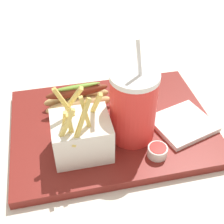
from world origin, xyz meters
name	(u,v)px	position (x,y,z in m)	size (l,w,h in m)	color
ground_plane	(112,132)	(0.00, 0.00, -0.01)	(2.40, 2.40, 0.02)	silver
food_tray	(112,126)	(0.00, 0.00, 0.01)	(0.43, 0.32, 0.02)	maroon
soda_cup	(133,106)	(0.03, -0.04, 0.10)	(0.09, 0.09, 0.22)	red
fries_basket	(82,135)	(-0.07, -0.07, 0.06)	(0.11, 0.10, 0.15)	white
hot_dog_1	(78,99)	(-0.06, 0.07, 0.04)	(0.16, 0.07, 0.06)	tan
ketchup_cup_1	(158,151)	(0.07, -0.11, 0.03)	(0.04, 0.04, 0.02)	white
ketchup_cup_2	(131,100)	(0.06, 0.06, 0.03)	(0.03, 0.03, 0.02)	white
napkin_stack	(183,124)	(0.15, -0.04, 0.03)	(0.12, 0.11, 0.01)	white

